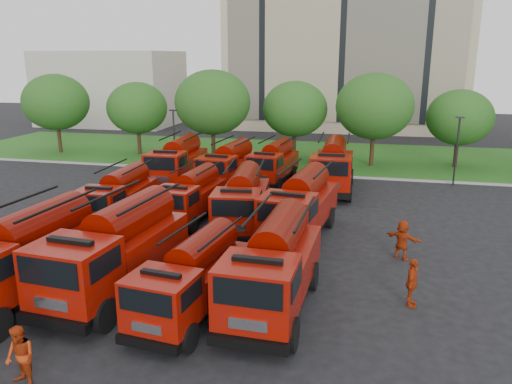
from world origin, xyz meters
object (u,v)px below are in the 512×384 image
Objects in this scene: fire_truck_11 at (333,166)px; firefighter_3 at (249,327)px; fire_truck_8 at (178,162)px; fire_truck_9 at (229,166)px; fire_truck_7 at (301,205)px; fire_truck_10 at (274,163)px; firefighter_0 at (273,352)px; fire_truck_2 at (192,277)px; fire_truck_0 at (22,257)px; firefighter_4 at (49,255)px; fire_truck_3 at (274,265)px; fire_truck_5 at (191,196)px; fire_truck_1 at (116,249)px; firefighter_2 at (410,306)px; fire_truck_4 at (119,197)px; firefighter_5 at (401,259)px; fire_truck_6 at (243,200)px.

fire_truck_11 is 5.08× the size of firefighter_3.
fire_truck_9 is (3.99, -0.10, -0.09)m from fire_truck_8.
fire_truck_8 is 1.04× the size of fire_truck_9.
fire_truck_10 is at bearing 114.79° from fire_truck_7.
fire_truck_2 is at bearing 152.47° from firefighter_0.
fire_truck_0 reaches higher than fire_truck_11.
fire_truck_0 is at bearing -169.85° from fire_truck_2.
fire_truck_3 is at bearing -144.96° from firefighter_4.
fire_truck_0 is 4.61× the size of firefighter_4.
fire_truck_5 reaches higher than firefighter_3.
fire_truck_7 is 0.99× the size of fire_truck_11.
fire_truck_11 is (7.22, 18.01, -0.04)m from fire_truck_1.
fire_truck_5 is at bearing -132.60° from fire_truck_11.
fire_truck_11 is 19.73m from firefighter_3.
fire_truck_3 is 1.04× the size of fire_truck_9.
fire_truck_9 is 4.10× the size of firefighter_0.
fire_truck_3 is 11.95m from firefighter_4.
fire_truck_9 is at bearing 84.80° from fire_truck_0.
firefighter_0 is at bearing -77.55° from fire_truck_3.
fire_truck_9 reaches higher than firefighter_2.
fire_truck_11 is 4.54× the size of firefighter_4.
fire_truck_4 is at bearing 137.27° from fire_truck_2.
fire_truck_10 is at bearing 36.72° from firefighter_2.
fire_truck_2 is at bearing -11.79° from fire_truck_1.
fire_truck_0 is at bearing -93.97° from fire_truck_9.
fire_truck_9 is at bearing 92.82° from fire_truck_5.
fire_truck_2 is at bearing -155.65° from firefighter_4.
fire_truck_3 is 4.91× the size of firefighter_3.
firefighter_0 is 1.72m from firefighter_3.
fire_truck_9 reaches higher than firefighter_5.
firefighter_5 is (15.60, -2.05, -1.51)m from fire_truck_4.
fire_truck_1 is at bearing 170.34° from fire_truck_2.
fire_truck_9 is at bearing 132.57° from fire_truck_7.
fire_truck_4 is at bearing 144.71° from fire_truck_3.
fire_truck_3 is 3.93× the size of firefighter_2.
fire_truck_11 is at bearing 91.60° from fire_truck_7.
fire_truck_11 is at bearing -41.54° from firefighter_5.
fire_truck_1 is 1.18× the size of fire_truck_10.
fire_truck_2 is 9.59m from firefighter_4.
fire_truck_1 is 7.78m from firefighter_0.
fire_truck_11 is (0.80, 17.92, 0.07)m from fire_truck_3.
firefighter_2 is at bearing -47.46° from fire_truck_6.
fire_truck_5 is 0.88× the size of fire_truck_6.
fire_truck_4 is at bearing 122.22° from fire_truck_1.
firefighter_0 is (10.20, -1.47, -1.78)m from fire_truck_0.
firefighter_0 is (6.98, -2.91, -1.82)m from fire_truck_1.
fire_truck_0 is at bearing -150.96° from fire_truck_1.
fire_truck_3 is 3.97× the size of firefighter_5.
fire_truck_6 is 0.97× the size of fire_truck_8.
fire_truck_3 is at bearing 114.08° from firefighter_2.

